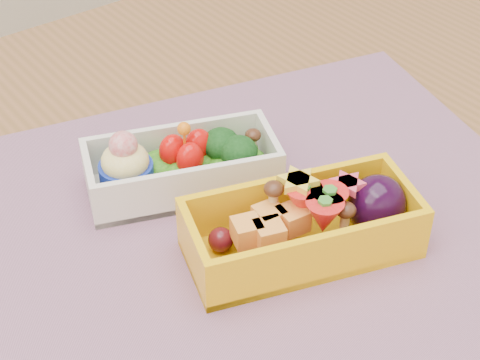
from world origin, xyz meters
TOP-DOWN VIEW (x-y plane):
  - table at (0.00, 0.00)m, footprint 1.20×0.80m
  - placemat at (-0.04, -0.01)m, footprint 0.59×0.50m
  - bento_white at (-0.05, 0.05)m, footprint 0.17×0.12m
  - bento_yellow at (-0.02, -0.07)m, footprint 0.19×0.13m

SIDE VIEW (x-z plane):
  - table at x=0.00m, z-range 0.28..1.03m
  - placemat at x=-0.04m, z-range 0.75..0.75m
  - bento_white at x=-0.05m, z-range 0.74..0.81m
  - bento_yellow at x=-0.02m, z-range 0.75..0.81m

